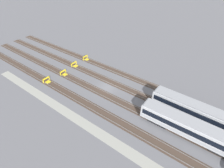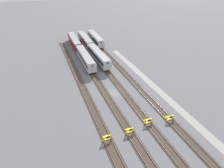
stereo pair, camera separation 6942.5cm
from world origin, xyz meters
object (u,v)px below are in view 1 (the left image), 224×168
object	(u,v)px
subway_car_front_row_rightmost	(190,128)
subway_car_front_row_centre	(198,112)
bumper_stop_nearest_track	(47,80)
bumper_stop_near_inner_track	(64,73)
bumper_stop_middle_track	(75,65)
bumper_stop_far_inner_track	(86,58)

from	to	relation	value
subway_car_front_row_rightmost	subway_car_front_row_centre	bearing A→B (deg)	90.00
subway_car_front_row_rightmost	bumper_stop_nearest_track	bearing A→B (deg)	-171.91
subway_car_front_row_centre	bumper_stop_near_inner_track	size ratio (longest dim) A/B	9.00
bumper_stop_nearest_track	bumper_stop_middle_track	xyz separation A→B (m)	(0.04, 9.65, 0.00)
bumper_stop_nearest_track	bumper_stop_near_inner_track	xyz separation A→B (m)	(0.90, 4.82, 0.00)
subway_car_front_row_rightmost	bumper_stop_near_inner_track	size ratio (longest dim) A/B	9.01
subway_car_front_row_centre	subway_car_front_row_rightmost	size ratio (longest dim) A/B	1.00
bumper_stop_far_inner_track	bumper_stop_middle_track	bearing A→B (deg)	-89.58
subway_car_front_row_centre	bumper_stop_nearest_track	size ratio (longest dim) A/B	9.00
bumper_stop_far_inner_track	bumper_stop_near_inner_track	bearing A→B (deg)	-84.68
subway_car_front_row_centre	bumper_stop_middle_track	distance (m)	34.10
subway_car_front_row_centre	subway_car_front_row_rightmost	world-z (taller)	same
bumper_stop_near_inner_track	bumper_stop_far_inner_track	size ratio (longest dim) A/B	1.00
subway_car_front_row_centre	bumper_stop_nearest_track	world-z (taller)	subway_car_front_row_centre
subway_car_front_row_rightmost	bumper_stop_near_inner_track	bearing A→B (deg)	-179.96
subway_car_front_row_rightmost	bumper_stop_nearest_track	xyz separation A→B (m)	(-34.10, -4.85, -1.53)
bumper_stop_middle_track	subway_car_front_row_rightmost	bearing A→B (deg)	-8.02
subway_car_front_row_centre	bumper_stop_middle_track	bearing A→B (deg)	-179.98
subway_car_front_row_centre	subway_car_front_row_rightmost	xyz separation A→B (m)	(0.00, -4.81, 0.00)
bumper_stop_middle_track	bumper_stop_far_inner_track	size ratio (longest dim) A/B	1.00
subway_car_front_row_centre	bumper_stop_far_inner_track	xyz separation A→B (m)	(-34.10, 4.81, -1.53)
bumper_stop_middle_track	bumper_stop_nearest_track	bearing A→B (deg)	-90.21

